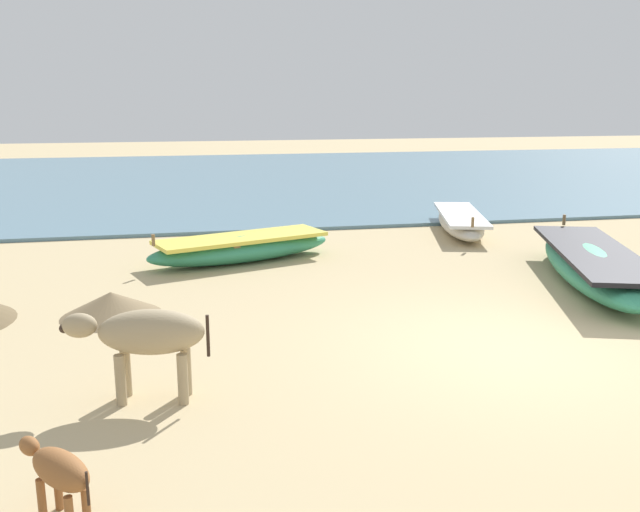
# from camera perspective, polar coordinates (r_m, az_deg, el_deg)

# --- Properties ---
(ground) EXTENTS (80.00, 80.00, 0.00)m
(ground) POSITION_cam_1_polar(r_m,az_deg,el_deg) (8.76, 15.50, -7.38)
(ground) COLOR tan
(sea_water) EXTENTS (60.00, 20.00, 0.08)m
(sea_water) POSITION_cam_1_polar(r_m,az_deg,el_deg) (25.56, -2.87, 6.46)
(sea_water) COLOR slate
(sea_water) RESTS_ON ground
(fishing_boat_1) EXTENTS (3.70, 2.09, 0.68)m
(fishing_boat_1) POSITION_cam_1_polar(r_m,az_deg,el_deg) (12.81, -6.48, 0.70)
(fishing_boat_1) COLOR #338C66
(fishing_boat_1) RESTS_ON ground
(fishing_boat_2) EXTENTS (1.79, 3.75, 0.63)m
(fishing_boat_2) POSITION_cam_1_polar(r_m,az_deg,el_deg) (15.80, 11.49, 2.80)
(fishing_boat_2) COLOR beige
(fishing_boat_2) RESTS_ON ground
(fishing_boat_4) EXTENTS (2.57, 4.83, 0.77)m
(fishing_boat_4) POSITION_cam_1_polar(r_m,az_deg,el_deg) (12.04, 21.58, -0.71)
(fishing_boat_4) COLOR #338C66
(fishing_boat_4) RESTS_ON ground
(cow_adult_dun) EXTENTS (1.45, 0.59, 0.95)m
(cow_adult_dun) POSITION_cam_1_polar(r_m,az_deg,el_deg) (7.08, -14.13, -6.38)
(cow_adult_dun) COLOR tan
(cow_adult_dun) RESTS_ON ground
(calf_near_brown) EXTENTS (0.67, 0.74, 0.55)m
(calf_near_brown) POSITION_cam_1_polar(r_m,az_deg,el_deg) (5.46, -20.76, -16.22)
(calf_near_brown) COLOR brown
(calf_near_brown) RESTS_ON ground
(debris_pile_0) EXTENTS (1.88, 1.88, 0.35)m
(debris_pile_0) POSITION_cam_1_polar(r_m,az_deg,el_deg) (10.01, -16.83, -3.83)
(debris_pile_0) COLOR #7A6647
(debris_pile_0) RESTS_ON ground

